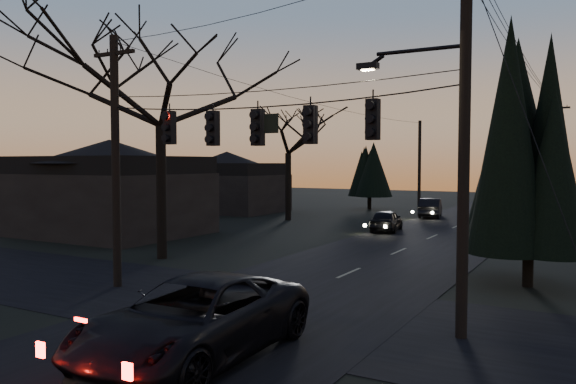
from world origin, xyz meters
The scene contains 16 objects.
main_road centered at (0.00, 20.00, 0.01)m, with size 8.00×120.00×0.02m, color black.
cross_road centered at (0.00, 10.00, 0.01)m, with size 60.00×7.00×0.02m, color black.
utility_pole_right centered at (5.50, 10.00, 0.00)m, with size 5.00×0.30×10.00m, color black, non-canonical shape.
utility_pole_left centered at (-6.00, 10.00, 0.00)m, with size 1.80×0.30×8.50m, color black, non-canonical shape.
utility_pole_far_r centered at (5.50, 38.00, 0.00)m, with size 1.80×0.30×8.50m, color black, non-canonical shape.
utility_pole_far_l centered at (-6.00, 46.00, 0.00)m, with size 0.30×0.30×8.00m, color black, non-canonical shape.
span_signal_assembly centered at (-0.24, 10.00, 5.31)m, with size 11.50×0.44×1.51m.
bare_tree_left centered at (-8.53, 15.04, 8.19)m, with size 9.25×9.25×11.72m.
evergreen_right centered at (6.24, 16.87, 4.94)m, with size 3.89×3.89×8.69m.
bare_tree_dist centered at (-11.80, 32.25, 6.89)m, with size 6.15×6.15×9.87m.
evergreen_dist centered at (-10.16, 44.51, 3.32)m, with size 3.60×3.60×5.45m.
house_left_near centered at (-17.00, 20.00, 2.80)m, with size 10.00×8.00×5.60m.
house_left_far centered at (-20.00, 36.00, 2.60)m, with size 9.00×7.00×5.20m.
suv_near centered at (0.80, 5.73, 0.86)m, with size 2.84×6.17×1.71m, color black.
sedan_oncoming_a centered at (-3.20, 29.32, 0.67)m, with size 1.58×3.93×1.34m, color black.
sedan_oncoming_b centered at (-3.20, 39.46, 0.73)m, with size 1.54×4.42×1.46m, color black.
Camera 1 is at (8.39, -3.69, 4.24)m, focal length 35.00 mm.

